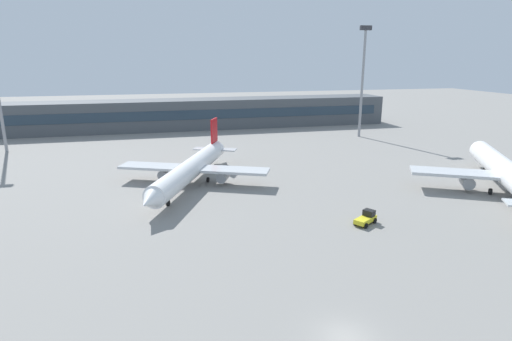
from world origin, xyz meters
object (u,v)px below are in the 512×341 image
object	(u,v)px
airplane_mid	(191,169)
floodlight_tower_east	(363,75)
baggage_tug_yellow	(366,218)
airplane_near	(506,173)

from	to	relation	value
airplane_mid	floodlight_tower_east	size ratio (longest dim) A/B	1.22
baggage_tug_yellow	floodlight_tower_east	distance (m)	67.35
airplane_near	baggage_tug_yellow	distance (m)	29.89
airplane_mid	floodlight_tower_east	distance (m)	62.83
airplane_near	baggage_tug_yellow	size ratio (longest dim) A/B	10.23
airplane_near	baggage_tug_yellow	bearing A→B (deg)	-166.15
airplane_near	floodlight_tower_east	bearing A→B (deg)	89.71
airplane_near	floodlight_tower_east	distance (m)	53.19
airplane_near	airplane_mid	bearing A→B (deg)	162.02
airplane_mid	baggage_tug_yellow	size ratio (longest dim) A/B	9.43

